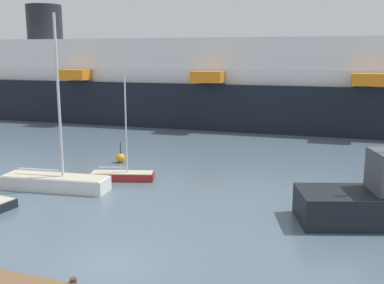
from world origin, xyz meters
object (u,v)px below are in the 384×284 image
sailboat_2 (122,175)px  cruise_ship (160,83)px  sailboat_1 (55,181)px  channel_buoy_0 (121,158)px

sailboat_2 → cruise_ship: bearing=91.1°
sailboat_1 → sailboat_2: 4.35m
sailboat_1 → cruise_ship: 30.22m
sailboat_2 → cruise_ship: (-8.46, 26.14, 4.19)m
sailboat_2 → channel_buoy_0: bearing=102.4°
channel_buoy_0 → sailboat_1: bearing=-93.5°
channel_buoy_0 → cruise_ship: 23.09m
sailboat_2 → channel_buoy_0: sailboat_2 is taller
sailboat_1 → cruise_ship: cruise_ship is taller
sailboat_2 → cruise_ship: size_ratio=0.08×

